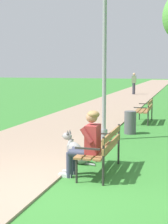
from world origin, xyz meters
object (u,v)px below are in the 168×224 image
(park_bench_near, at_px, (102,147))
(lamp_post_near, at_px, (104,56))
(park_bench_mid, at_px, (145,109))
(pedestrian_distant, at_px, (134,84))
(person_seated_on_near_bench, at_px, (87,141))
(dog_grey, at_px, (77,151))
(litter_bin, at_px, (130,123))

(park_bench_near, relative_size, lamp_post_near, 0.33)
(park_bench_mid, bearing_deg, pedestrian_distant, 100.17)
(person_seated_on_near_bench, bearing_deg, dog_grey, 119.18)
(lamp_post_near, xyz_separation_m, litter_bin, (0.56, 1.11, -1.98))
(park_bench_mid, xyz_separation_m, lamp_post_near, (-0.75, -3.41, 1.81))
(person_seated_on_near_bench, bearing_deg, lamp_post_near, 97.98)
(dog_grey, relative_size, pedestrian_distant, 0.50)
(park_bench_near, xyz_separation_m, person_seated_on_near_bench, (-0.21, -0.35, 0.17))
(lamp_post_near, bearing_deg, park_bench_mid, 77.56)
(dog_grey, bearing_deg, park_bench_near, -36.17)
(park_bench_mid, bearing_deg, lamp_post_near, -102.44)
(litter_bin, bearing_deg, lamp_post_near, -116.83)
(park_bench_near, height_order, pedestrian_distant, pedestrian_distant)
(dog_grey, bearing_deg, litter_bin, 80.96)
(park_bench_mid, relative_size, pedestrian_distant, 0.91)
(park_bench_near, xyz_separation_m, park_bench_mid, (0.08, 6.37, 0.00))
(person_seated_on_near_bench, relative_size, dog_grey, 1.52)
(park_bench_mid, relative_size, person_seated_on_near_bench, 1.20)
(pedestrian_distant, bearing_deg, person_seated_on_near_bench, -84.06)
(litter_bin, bearing_deg, pedestrian_distant, 97.98)
(dog_grey, distance_m, lamp_post_near, 3.22)
(park_bench_near, xyz_separation_m, pedestrian_distant, (-2.27, 19.46, 0.33))
(person_seated_on_near_bench, xyz_separation_m, litter_bin, (0.10, 4.42, -0.33))
(park_bench_mid, relative_size, dog_grey, 1.82)
(park_bench_near, height_order, litter_bin, park_bench_near)
(person_seated_on_near_bench, relative_size, pedestrian_distant, 0.76)
(lamp_post_near, height_order, pedestrian_distant, lamp_post_near)
(person_seated_on_near_bench, xyz_separation_m, lamp_post_near, (-0.46, 3.31, 1.65))
(park_bench_mid, bearing_deg, litter_bin, -94.72)
(park_bench_mid, xyz_separation_m, litter_bin, (-0.19, -2.30, -0.16))
(person_seated_on_near_bench, bearing_deg, park_bench_mid, 87.55)
(person_seated_on_near_bench, xyz_separation_m, pedestrian_distant, (-2.06, 19.81, 0.16))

